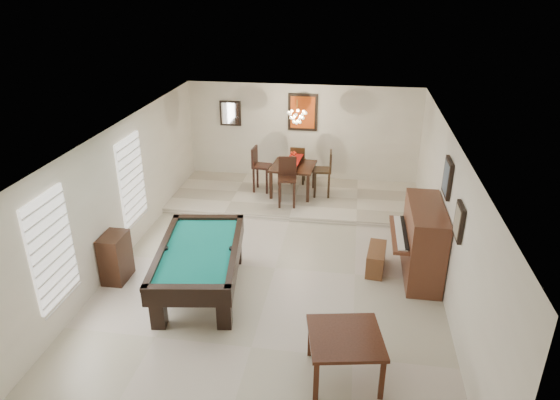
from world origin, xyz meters
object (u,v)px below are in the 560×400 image
(pool_table, at_px, (200,270))
(dining_chair_west, at_px, (262,169))
(chandelier, at_px, (297,113))
(square_table, at_px, (344,356))
(dining_chair_south, at_px, (287,183))
(dining_chair_north, at_px, (298,164))
(apothecary_chest, at_px, (116,257))
(dining_table, at_px, (293,177))
(dining_chair_east, at_px, (322,174))
(piano_bench, at_px, (376,259))
(flower_vase, at_px, (293,156))
(upright_piano, at_px, (414,241))

(pool_table, relative_size, dining_chair_west, 2.20)
(chandelier, bearing_deg, pool_table, -105.78)
(square_table, height_order, dining_chair_south, dining_chair_south)
(dining_chair_north, xyz_separation_m, chandelier, (0.06, -0.88, 1.58))
(apothecary_chest, bearing_deg, pool_table, -4.71)
(dining_table, height_order, dining_chair_west, dining_chair_west)
(dining_chair_east, bearing_deg, piano_bench, 19.01)
(flower_vase, bearing_deg, chandelier, -58.60)
(piano_bench, bearing_deg, upright_piano, -4.23)
(square_table, distance_m, dining_chair_south, 5.46)
(square_table, relative_size, piano_bench, 1.22)
(upright_piano, relative_size, dining_chair_south, 1.45)
(dining_chair_east, xyz_separation_m, chandelier, (-0.62, -0.13, 1.51))
(flower_vase, distance_m, dining_chair_north, 0.87)
(pool_table, distance_m, apothecary_chest, 1.62)
(apothecary_chest, bearing_deg, dining_table, 57.04)
(flower_vase, distance_m, dining_chair_south, 0.84)
(dining_table, distance_m, flower_vase, 0.55)
(flower_vase, relative_size, dining_chair_north, 0.25)
(apothecary_chest, height_order, dining_table, dining_table)
(pool_table, relative_size, piano_bench, 3.10)
(apothecary_chest, height_order, chandelier, chandelier)
(dining_table, bearing_deg, chandelier, -58.60)
(dining_chair_west, bearing_deg, dining_chair_north, -45.13)
(square_table, bearing_deg, pool_table, 146.39)
(upright_piano, bearing_deg, piano_bench, 175.77)
(piano_bench, relative_size, dining_chair_east, 0.70)
(pool_table, relative_size, dining_chair_south, 2.17)
(dining_chair_west, bearing_deg, apothecary_chest, 160.75)
(square_table, relative_size, apothecary_chest, 1.10)
(piano_bench, xyz_separation_m, apothecary_chest, (-4.66, -1.03, 0.22))
(square_table, height_order, dining_table, dining_table)
(square_table, bearing_deg, flower_vase, 103.83)
(upright_piano, xyz_separation_m, dining_chair_south, (-2.66, 2.43, -0.00))
(chandelier, bearing_deg, apothecary_chest, -124.87)
(flower_vase, xyz_separation_m, dining_chair_north, (0.04, 0.73, -0.48))
(square_table, height_order, flower_vase, flower_vase)
(dining_chair_east, bearing_deg, apothecary_chest, -42.60)
(dining_table, xyz_separation_m, dining_chair_west, (-0.79, 0.05, 0.14))
(pool_table, distance_m, upright_piano, 3.86)
(dining_chair_north, height_order, dining_chair_east, dining_chair_east)
(dining_table, bearing_deg, dining_chair_south, -93.63)
(square_table, distance_m, upright_piano, 3.05)
(upright_piano, distance_m, piano_bench, 0.79)
(apothecary_chest, distance_m, dining_table, 4.94)
(dining_table, height_order, dining_chair_east, dining_chair_east)
(dining_chair_west, bearing_deg, dining_table, -88.26)
(square_table, distance_m, chandelier, 6.26)
(piano_bench, bearing_deg, apothecary_chest, -167.52)
(pool_table, bearing_deg, square_table, -41.90)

